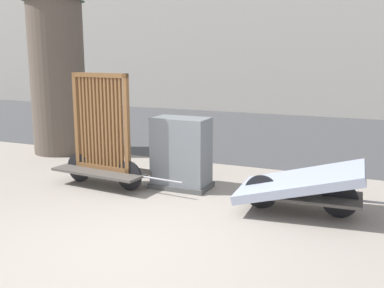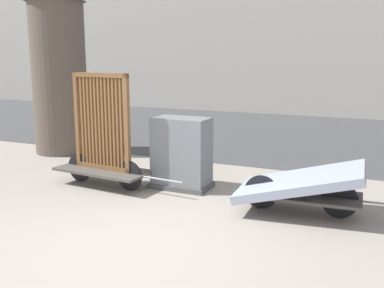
% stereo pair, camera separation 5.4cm
% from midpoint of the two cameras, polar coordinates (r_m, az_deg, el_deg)
% --- Properties ---
extents(ground_plane, '(60.00, 60.00, 0.00)m').
position_cam_midpoint_polar(ground_plane, '(5.19, -9.16, -12.82)').
color(ground_plane, gray).
extents(road_strip, '(56.00, 7.83, 0.01)m').
position_cam_midpoint_polar(road_strip, '(12.43, 11.27, 1.31)').
color(road_strip, '#424244').
rests_on(road_strip, ground_plane).
extents(bike_cart_with_bedframe, '(2.33, 0.84, 1.83)m').
position_cam_midpoint_polar(bike_cart_with_bedframe, '(7.38, -11.52, -0.44)').
color(bike_cart_with_bedframe, '#4C4742').
rests_on(bike_cart_with_bedframe, ground_plane).
extents(bike_cart_with_mattress, '(2.35, 1.17, 0.70)m').
position_cam_midpoint_polar(bike_cart_with_mattress, '(6.21, 13.33, -5.02)').
color(bike_cart_with_mattress, '#4C4742').
rests_on(bike_cart_with_mattress, ground_plane).
extents(utility_cabinet, '(0.94, 0.57, 1.14)m').
position_cam_midpoint_polar(utility_cabinet, '(7.15, -1.58, -1.49)').
color(utility_cabinet, '#4C4C4C').
rests_on(utility_cabinet, ground_plane).
extents(advertising_column, '(1.28, 1.28, 3.44)m').
position_cam_midpoint_polar(advertising_column, '(10.13, -16.87, 8.76)').
color(advertising_column, brown).
rests_on(advertising_column, ground_plane).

